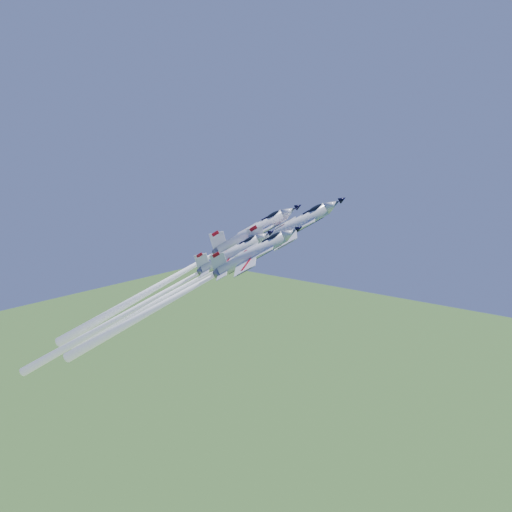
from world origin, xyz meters
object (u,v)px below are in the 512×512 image
Objects in this scene: jet_left at (179,274)px; jet_right at (184,292)px; jet_lead at (208,275)px; jet_slot at (147,302)px.

jet_left is 1.20× the size of jet_right.
jet_left is 14.79m from jet_right.
jet_lead reaches higher than jet_right.
jet_lead is 8.09m from jet_left.
jet_left is at bearing 138.19° from jet_slot.
jet_right reaches higher than jet_slot.
jet_left is at bearing -130.71° from jet_lead.
jet_right is at bearing -16.35° from jet_lead.
jet_left is at bearing -166.82° from jet_right.
jet_right is (11.17, -9.70, 0.37)m from jet_left.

